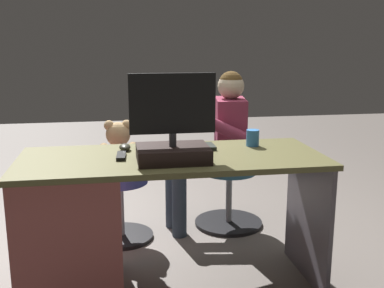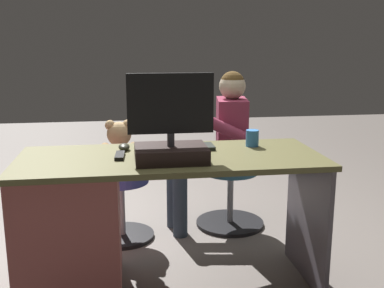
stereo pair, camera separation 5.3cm
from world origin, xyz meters
TOP-DOWN VIEW (x-y plane):
  - ground_plane at (0.00, 0.00)m, footprint 10.00×10.00m
  - desk at (0.41, 0.38)m, footprint 1.56×0.64m
  - monitor at (0.01, 0.49)m, footprint 0.42×0.26m
  - keyboard at (-0.04, 0.25)m, footprint 0.42×0.14m
  - computer_mouse at (0.24, 0.23)m, footprint 0.06×0.10m
  - cup at (-0.47, 0.23)m, footprint 0.07×0.07m
  - tv_remote at (0.26, 0.38)m, footprint 0.05×0.15m
  - office_chair_teddy at (0.27, -0.31)m, footprint 0.43×0.43m
  - teddy_bear at (0.27, -0.32)m, footprint 0.25×0.25m
  - visitor_chair at (-0.51, -0.42)m, footprint 0.49×0.49m
  - person at (-0.41, -0.41)m, footprint 0.58×0.52m

SIDE VIEW (x-z plane):
  - ground_plane at x=0.00m, z-range 0.00..0.00m
  - visitor_chair at x=-0.51m, z-range 0.03..0.48m
  - office_chair_teddy at x=0.27m, z-range 0.05..0.50m
  - desk at x=0.41m, z-range 0.03..0.76m
  - teddy_bear at x=0.27m, z-range 0.43..0.79m
  - person at x=-0.41m, z-range 0.10..1.20m
  - tv_remote at x=0.26m, z-range 0.74..0.75m
  - keyboard at x=-0.04m, z-range 0.74..0.76m
  - computer_mouse at x=0.24m, z-range 0.74..0.77m
  - cup at x=-0.47m, z-range 0.74..0.83m
  - monitor at x=0.01m, z-range 0.64..1.07m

